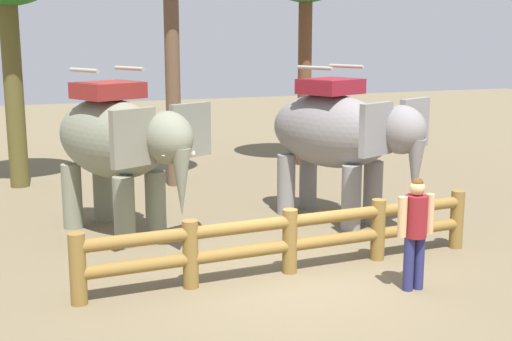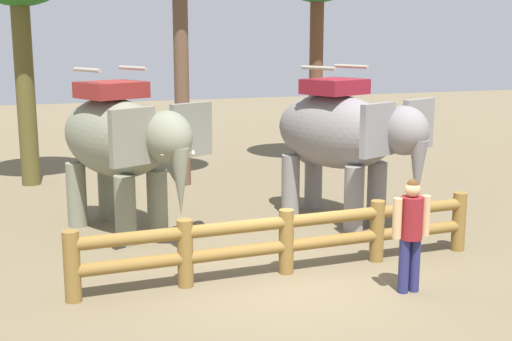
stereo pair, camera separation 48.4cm
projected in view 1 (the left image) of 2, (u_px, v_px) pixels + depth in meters
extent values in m
plane|color=brown|center=(297.00, 278.00, 10.73)|extent=(60.00, 60.00, 0.00)
cylinder|color=olive|center=(78.00, 269.00, 9.59)|extent=(0.24, 0.24, 1.05)
cylinder|color=olive|center=(191.00, 254.00, 10.24)|extent=(0.24, 0.24, 1.05)
cylinder|color=olive|center=(290.00, 241.00, 10.88)|extent=(0.24, 0.24, 1.05)
cylinder|color=olive|center=(378.00, 230.00, 11.53)|extent=(0.24, 0.24, 1.05)
cylinder|color=olive|center=(457.00, 219.00, 12.18)|extent=(0.24, 0.24, 1.05)
cylinder|color=olive|center=(290.00, 246.00, 10.90)|extent=(6.67, 0.46, 0.20)
cylinder|color=olive|center=(290.00, 222.00, 10.82)|extent=(6.67, 0.46, 0.20)
cylinder|color=gray|center=(156.00, 205.00, 12.73)|extent=(0.39, 0.39, 1.29)
cylinder|color=gray|center=(124.00, 212.00, 12.23)|extent=(0.39, 0.39, 1.29)
cylinder|color=gray|center=(103.00, 190.00, 13.91)|extent=(0.39, 0.39, 1.29)
cylinder|color=gray|center=(72.00, 196.00, 13.41)|extent=(0.39, 0.39, 1.29)
ellipsoid|color=gray|center=(110.00, 138.00, 12.83)|extent=(2.41, 3.18, 1.51)
ellipsoid|color=gray|center=(168.00, 138.00, 11.63)|extent=(1.16, 1.23, 0.92)
cube|color=slate|center=(191.00, 130.00, 12.15)|extent=(0.83, 0.48, 0.97)
cube|color=gray|center=(133.00, 138.00, 11.26)|extent=(0.83, 0.48, 0.97)
cone|color=gray|center=(181.00, 183.00, 11.55)|extent=(0.34, 0.34, 1.18)
cone|color=beige|center=(185.00, 153.00, 11.64)|extent=(0.40, 0.26, 0.17)
cone|color=beige|center=(169.00, 156.00, 11.40)|extent=(0.40, 0.26, 0.17)
cube|color=maroon|center=(108.00, 90.00, 12.65)|extent=(1.41, 1.34, 0.30)
cylinder|color=#A59E8C|center=(129.00, 68.00, 12.93)|extent=(0.44, 0.82, 0.08)
cylinder|color=#A59E8C|center=(84.00, 70.00, 12.23)|extent=(0.44, 0.82, 0.08)
cylinder|color=gray|center=(373.00, 192.00, 13.75)|extent=(0.39, 0.39, 1.29)
cylinder|color=gray|center=(351.00, 198.00, 13.27)|extent=(0.39, 0.39, 1.29)
cylinder|color=gray|center=(308.00, 179.00, 14.97)|extent=(0.39, 0.39, 1.29)
cylinder|color=gray|center=(286.00, 184.00, 14.48)|extent=(0.39, 0.39, 1.29)
ellipsoid|color=gray|center=(330.00, 131.00, 13.88)|extent=(2.33, 3.17, 1.50)
ellipsoid|color=gray|center=(401.00, 130.00, 12.65)|extent=(1.14, 1.21, 0.92)
cube|color=gray|center=(414.00, 123.00, 13.15)|extent=(0.84, 0.46, 0.97)
cube|color=gray|center=(376.00, 129.00, 12.29)|extent=(0.84, 0.46, 0.97)
cone|color=gray|center=(415.00, 171.00, 12.55)|extent=(0.34, 0.34, 1.18)
cube|color=maroon|center=(331.00, 86.00, 13.71)|extent=(1.39, 1.32, 0.30)
cylinder|color=#A59E8C|center=(346.00, 66.00, 13.97)|extent=(0.41, 0.83, 0.08)
cylinder|color=#A59E8C|center=(315.00, 68.00, 13.29)|extent=(0.41, 0.83, 0.08)
cylinder|color=navy|center=(419.00, 262.00, 10.21)|extent=(0.16, 0.16, 0.82)
cylinder|color=navy|center=(409.00, 264.00, 10.14)|extent=(0.16, 0.16, 0.82)
cylinder|color=maroon|center=(416.00, 216.00, 10.03)|extent=(0.34, 0.34, 0.63)
cylinder|color=tan|center=(430.00, 214.00, 10.12)|extent=(0.13, 0.13, 0.60)
cylinder|color=tan|center=(402.00, 217.00, 9.95)|extent=(0.13, 0.13, 0.60)
sphere|color=tan|center=(417.00, 188.00, 9.95)|extent=(0.23, 0.23, 0.23)
sphere|color=#593819|center=(418.00, 184.00, 9.94)|extent=(0.18, 0.18, 0.18)
cylinder|color=brown|center=(305.00, 78.00, 19.64)|extent=(0.39, 0.39, 5.08)
cylinder|color=brown|center=(173.00, 77.00, 16.85)|extent=(0.37, 0.37, 5.49)
cylinder|color=brown|center=(14.00, 90.00, 16.74)|extent=(0.46, 0.46, 4.88)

